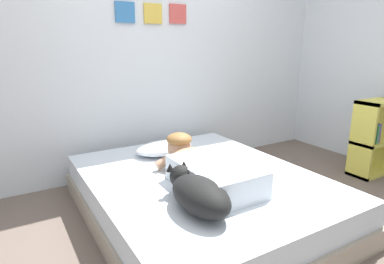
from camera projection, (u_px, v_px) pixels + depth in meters
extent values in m
plane|color=#66564C|center=(251.00, 238.00, 2.21)|extent=(12.35, 12.35, 0.00)
cube|color=silver|center=(151.00, 46.00, 3.20)|extent=(4.17, 0.10, 2.50)
cube|color=#3372B2|center=(125.00, 12.00, 2.94)|extent=(0.18, 0.02, 0.18)
cube|color=gold|center=(153.00, 14.00, 3.08)|extent=(0.18, 0.02, 0.18)
cube|color=#CC4C47|center=(178.00, 14.00, 3.21)|extent=(0.18, 0.02, 0.18)
cube|color=gray|center=(200.00, 206.00, 2.49)|extent=(1.58, 1.96, 0.15)
cube|color=silver|center=(201.00, 186.00, 2.45)|extent=(1.53, 1.90, 0.17)
ellipsoid|color=silver|center=(164.00, 148.00, 2.89)|extent=(0.52, 0.32, 0.11)
cube|color=silver|center=(215.00, 176.00, 2.18)|extent=(0.42, 0.64, 0.18)
ellipsoid|color=tan|center=(190.00, 158.00, 2.46)|extent=(0.32, 0.20, 0.16)
sphere|color=tan|center=(179.00, 148.00, 2.58)|extent=(0.19, 0.19, 0.19)
ellipsoid|color=olive|center=(179.00, 139.00, 2.56)|extent=(0.20, 0.20, 0.10)
cylinder|color=tan|center=(169.00, 159.00, 2.53)|extent=(0.23, 0.07, 0.14)
cylinder|color=tan|center=(191.00, 155.00, 2.63)|extent=(0.23, 0.07, 0.14)
ellipsoid|color=black|center=(200.00, 196.00, 1.87)|extent=(0.26, 0.48, 0.20)
sphere|color=black|center=(181.00, 177.00, 2.09)|extent=(0.15, 0.15, 0.15)
cone|color=black|center=(170.00, 167.00, 2.06)|extent=(0.05, 0.05, 0.05)
cone|color=black|center=(184.00, 164.00, 2.11)|extent=(0.05, 0.05, 0.05)
cylinder|color=teal|center=(192.00, 155.00, 2.75)|extent=(0.09, 0.09, 0.07)
torus|color=teal|center=(198.00, 154.00, 2.78)|extent=(0.05, 0.01, 0.05)
cube|color=black|center=(179.00, 173.00, 2.46)|extent=(0.07, 0.14, 0.01)
cube|color=#D8CC4C|center=(362.00, 141.00, 3.12)|extent=(0.03, 0.24, 0.75)
cube|color=#D8CC4C|center=(369.00, 172.00, 3.32)|extent=(0.45, 0.24, 0.03)
cube|color=#D8CC4C|center=(374.00, 142.00, 3.23)|extent=(0.45, 0.24, 0.03)
cube|color=#D8CC4C|center=(380.00, 102.00, 3.13)|extent=(0.45, 0.24, 0.03)
cube|color=#BF723F|center=(364.00, 134.00, 3.12)|extent=(0.04, 0.20, 0.17)
cube|color=#3F8C59|center=(367.00, 133.00, 3.13)|extent=(0.02, 0.17, 0.18)
cube|color=#3F8C59|center=(369.00, 133.00, 3.15)|extent=(0.03, 0.19, 0.18)
cube|color=#3866A5|center=(371.00, 132.00, 3.17)|extent=(0.03, 0.15, 0.18)
cube|color=#724C8C|center=(373.00, 132.00, 3.18)|extent=(0.03, 0.15, 0.18)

